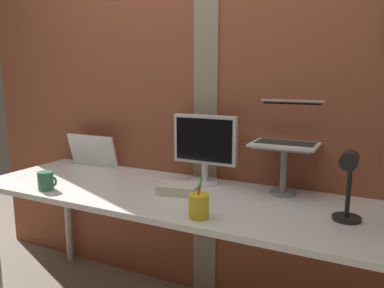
{
  "coord_description": "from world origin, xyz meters",
  "views": [
    {
      "loc": [
        1.0,
        -1.64,
        1.37
      ],
      "look_at": [
        0.11,
        0.13,
        1.01
      ],
      "focal_mm": 35.49,
      "sensor_mm": 36.0,
      "label": 1
    }
  ],
  "objects_px": {
    "monitor": "(205,144)",
    "laptop": "(288,132)",
    "whiteboard_panel": "(92,151)",
    "coffee_mug": "(46,181)",
    "pen_cup": "(199,206)",
    "desk_lamp": "(348,179)"
  },
  "relations": [
    {
      "from": "coffee_mug",
      "to": "laptop",
      "type": "bearing_deg",
      "value": 26.35
    },
    {
      "from": "whiteboard_panel",
      "to": "coffee_mug",
      "type": "distance_m",
      "value": 0.55
    },
    {
      "from": "desk_lamp",
      "to": "coffee_mug",
      "type": "xyz_separation_m",
      "value": [
        -1.49,
        -0.2,
        -0.14
      ]
    },
    {
      "from": "monitor",
      "to": "laptop",
      "type": "relative_size",
      "value": 1.18
    },
    {
      "from": "pen_cup",
      "to": "laptop",
      "type": "bearing_deg",
      "value": 66.93
    },
    {
      "from": "monitor",
      "to": "laptop",
      "type": "distance_m",
      "value": 0.46
    },
    {
      "from": "whiteboard_panel",
      "to": "pen_cup",
      "type": "distance_m",
      "value": 1.18
    },
    {
      "from": "laptop",
      "to": "whiteboard_panel",
      "type": "distance_m",
      "value": 1.31
    },
    {
      "from": "desk_lamp",
      "to": "pen_cup",
      "type": "relative_size",
      "value": 1.76
    },
    {
      "from": "laptop",
      "to": "desk_lamp",
      "type": "xyz_separation_m",
      "value": [
        0.33,
        -0.37,
        -0.12
      ]
    },
    {
      "from": "monitor",
      "to": "whiteboard_panel",
      "type": "bearing_deg",
      "value": 178.07
    },
    {
      "from": "laptop",
      "to": "desk_lamp",
      "type": "distance_m",
      "value": 0.51
    },
    {
      "from": "laptop",
      "to": "whiteboard_panel",
      "type": "xyz_separation_m",
      "value": [
        -1.29,
        -0.05,
        -0.21
      ]
    },
    {
      "from": "monitor",
      "to": "laptop",
      "type": "xyz_separation_m",
      "value": [
        0.45,
        0.08,
        0.09
      ]
    },
    {
      "from": "whiteboard_panel",
      "to": "laptop",
      "type": "bearing_deg",
      "value": 2.06
    },
    {
      "from": "laptop",
      "to": "coffee_mug",
      "type": "bearing_deg",
      "value": -153.65
    },
    {
      "from": "monitor",
      "to": "pen_cup",
      "type": "xyz_separation_m",
      "value": [
        0.2,
        -0.5,
        -0.17
      ]
    },
    {
      "from": "desk_lamp",
      "to": "pen_cup",
      "type": "distance_m",
      "value": 0.63
    },
    {
      "from": "monitor",
      "to": "coffee_mug",
      "type": "xyz_separation_m",
      "value": [
        -0.71,
        -0.5,
        -0.18
      ]
    },
    {
      "from": "pen_cup",
      "to": "monitor",
      "type": "bearing_deg",
      "value": 112.12
    },
    {
      "from": "laptop",
      "to": "pen_cup",
      "type": "height_order",
      "value": "laptop"
    },
    {
      "from": "laptop",
      "to": "whiteboard_panel",
      "type": "bearing_deg",
      "value": -177.94
    }
  ]
}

